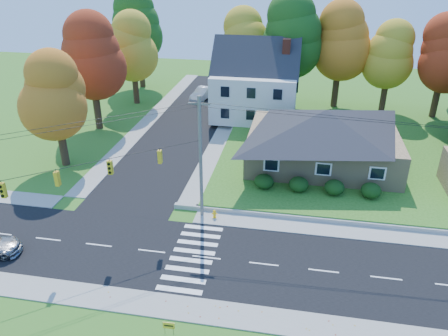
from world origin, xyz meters
name	(u,v)px	position (x,y,z in m)	size (l,w,h in m)	color
ground	(206,258)	(0.00, 0.00, 0.00)	(120.00, 120.00, 0.00)	#3D7923
road_main	(206,258)	(0.00, 0.00, 0.01)	(90.00, 8.00, 0.02)	black
road_cross	(189,122)	(-8.00, 26.00, 0.01)	(8.00, 44.00, 0.02)	black
sidewalk_north	(220,218)	(0.00, 5.00, 0.04)	(90.00, 2.00, 0.08)	#9C9A90
sidewalk_south	(188,309)	(0.00, -5.00, 0.04)	(90.00, 2.00, 0.08)	#9C9A90
lawn	(367,148)	(13.00, 21.00, 0.25)	(30.00, 30.00, 0.50)	#3D7923
ranch_house	(323,136)	(8.00, 16.00, 3.27)	(14.60, 10.60, 5.40)	tan
colonial_house	(255,85)	(0.04, 28.00, 4.58)	(10.40, 8.40, 9.60)	silver
hedge_row	(316,186)	(7.50, 9.80, 1.14)	(10.70, 1.70, 1.27)	#163A10
traffic_infrastructure	(207,183)	(-0.15, 1.35, 5.15)	(38.10, 10.66, 10.00)	#666059
tree_lot_0	(246,43)	(-2.00, 34.00, 8.31)	(6.72, 6.72, 12.51)	#3F2A19
tree_lot_1	(293,36)	(4.00, 33.00, 9.61)	(7.84, 7.84, 14.60)	#3F2A19
tree_lot_2	(341,41)	(10.00, 34.00, 8.96)	(7.28, 7.28, 13.56)	#3F2A19
tree_lot_3	(390,55)	(16.00, 33.00, 7.65)	(6.16, 6.16, 11.47)	#3F2A19
tree_lot_4	(446,54)	(22.00, 32.00, 8.31)	(6.72, 6.72, 12.51)	#3F2A19
tree_west_0	(54,95)	(-17.00, 12.00, 7.15)	(6.16, 6.16, 11.47)	#3F2A19
tree_west_1	(90,57)	(-18.00, 22.00, 8.46)	(7.28, 7.28, 13.56)	#3F2A19
tree_west_2	(132,46)	(-17.00, 32.00, 7.81)	(6.72, 6.72, 12.51)	#3F2A19
tree_west_3	(138,26)	(-19.00, 40.00, 9.11)	(7.84, 7.84, 14.60)	#3F2A19
white_car	(203,93)	(-8.30, 35.38, 0.84)	(1.74, 4.99, 1.64)	silver
fire_hydrant	(214,214)	(-0.44, 5.01, 0.36)	(0.43, 0.34, 0.76)	yellow
yard_sign	(169,326)	(-0.60, -6.96, 0.60)	(0.68, 0.06, 0.84)	black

